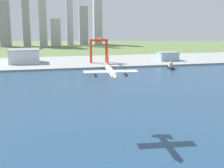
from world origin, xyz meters
TOP-DOWN VIEW (x-y plane):
  - ground_plane at (0.00, 300.00)m, footprint 2400.00×2400.00m
  - water_bay at (0.00, 240.00)m, footprint 840.00×360.00m
  - industrial_pier at (0.00, 490.00)m, footprint 840.00×140.00m
  - airplane_landing at (-5.34, 168.00)m, footprint 33.63×40.43m
  - tugboat_small at (132.78, 399.40)m, footprint 7.72×23.17m
  - port_crane_red at (40.74, 465.20)m, footprint 27.24×41.69m
  - warehouse_main at (-73.02, 489.28)m, footprint 46.31×38.32m
  - warehouse_annex at (156.17, 467.43)m, footprint 31.72×25.12m
  - distant_skyline at (-22.70, 824.88)m, footprint 310.92×74.57m

SIDE VIEW (x-z plane):
  - ground_plane at x=0.00m, z-range 0.00..0.00m
  - water_bay at x=0.00m, z-range 0.00..0.15m
  - industrial_pier at x=0.00m, z-range 0.00..2.50m
  - tugboat_small at x=132.78m, z-range -2.24..8.94m
  - warehouse_annex at x=156.17m, z-range 2.52..16.45m
  - warehouse_main at x=-73.02m, z-range 2.52..23.79m
  - port_crane_red at x=40.74m, z-range 11.44..50.63m
  - airplane_landing at x=-5.34m, z-range 33.50..45.14m
  - distant_skyline at x=-22.70m, z-range -18.24..136.28m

